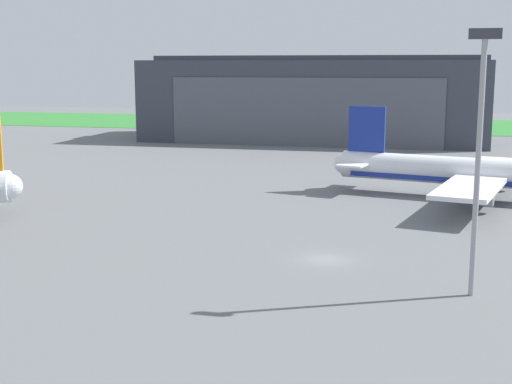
{
  "coord_description": "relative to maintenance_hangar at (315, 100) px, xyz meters",
  "views": [
    {
      "loc": [
        8.56,
        -64.62,
        18.11
      ],
      "look_at": [
        -10.58,
        15.9,
        3.26
      ],
      "focal_mm": 49.82,
      "sensor_mm": 36.0,
      "label": 1
    }
  ],
  "objects": [
    {
      "name": "ground_plane",
      "position": [
        17.76,
        -108.32,
        -9.72
      ],
      "size": [
        440.0,
        440.0,
        0.0
      ],
      "primitive_type": "plane",
      "color": "slate"
    },
    {
      "name": "apron_light_mast",
      "position": [
        30.46,
        -116.2,
        2.35
      ],
      "size": [
        2.4,
        0.5,
        20.81
      ],
      "color": "#99999E",
      "rests_on": "ground_plane"
    },
    {
      "name": "grass_field_strip",
      "position": [
        17.76,
        46.61,
        -9.68
      ],
      "size": [
        440.0,
        56.0,
        0.08
      ],
      "primitive_type": "cube",
      "color": "#338235",
      "rests_on": "ground_plane"
    },
    {
      "name": "airliner_far_right",
      "position": [
        35.12,
        -73.81,
        -6.09
      ],
      "size": [
        43.69,
        39.34,
        12.26
      ],
      "color": "white",
      "rests_on": "ground_plane"
    },
    {
      "name": "maintenance_hangar",
      "position": [
        0.0,
        0.0,
        0.0
      ],
      "size": [
        80.37,
        32.57,
        20.36
      ],
      "color": "#383D47",
      "rests_on": "ground_plane"
    }
  ]
}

